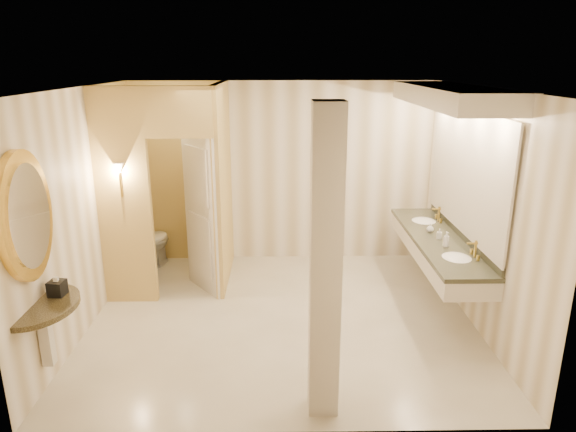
% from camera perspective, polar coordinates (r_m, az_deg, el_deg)
% --- Properties ---
extents(floor, '(4.50, 4.50, 0.00)m').
position_cam_1_polar(floor, '(6.33, -0.66, -11.17)').
color(floor, beige).
rests_on(floor, ground).
extents(ceiling, '(4.50, 4.50, 0.00)m').
position_cam_1_polar(ceiling, '(5.58, -0.76, 14.04)').
color(ceiling, silver).
rests_on(ceiling, wall_back).
extents(wall_back, '(4.50, 0.02, 2.70)m').
position_cam_1_polar(wall_back, '(7.75, -0.79, 4.82)').
color(wall_back, white).
rests_on(wall_back, floor).
extents(wall_front, '(4.50, 0.02, 2.70)m').
position_cam_1_polar(wall_front, '(3.94, -0.54, -7.63)').
color(wall_front, white).
rests_on(wall_front, floor).
extents(wall_left, '(0.02, 4.00, 2.70)m').
position_cam_1_polar(wall_left, '(6.22, -21.90, 0.49)').
color(wall_left, white).
rests_on(wall_left, floor).
extents(wall_right, '(0.02, 4.00, 2.70)m').
position_cam_1_polar(wall_right, '(6.24, 20.43, 0.69)').
color(wall_right, white).
rests_on(wall_right, floor).
extents(toilet_closet, '(1.50, 1.55, 2.70)m').
position_cam_1_polar(toilet_closet, '(6.82, -10.32, 3.15)').
color(toilet_closet, '#D9C171').
rests_on(toilet_closet, floor).
extents(wall_sconce, '(0.14, 0.14, 0.42)m').
position_cam_1_polar(wall_sconce, '(6.42, -18.24, 4.87)').
color(wall_sconce, gold).
rests_on(wall_sconce, toilet_closet).
extents(vanity, '(0.75, 2.70, 2.09)m').
position_cam_1_polar(vanity, '(6.45, 17.19, 4.08)').
color(vanity, beige).
rests_on(vanity, floor).
extents(console_shelf, '(0.89, 0.89, 1.90)m').
position_cam_1_polar(console_shelf, '(5.05, -26.65, -4.00)').
color(console_shelf, black).
rests_on(console_shelf, floor).
extents(pillar, '(0.25, 0.25, 2.70)m').
position_cam_1_polar(pillar, '(4.24, 4.18, -5.78)').
color(pillar, beige).
rests_on(pillar, floor).
extents(tissue_box, '(0.16, 0.16, 0.14)m').
position_cam_1_polar(tissue_box, '(5.29, -24.27, -7.30)').
color(tissue_box, black).
rests_on(tissue_box, console_shelf).
extents(toilet, '(0.65, 0.87, 0.79)m').
position_cam_1_polar(toilet, '(7.85, -15.15, -2.90)').
color(toilet, white).
rests_on(toilet, floor).
extents(soap_bottle_a, '(0.08, 0.08, 0.13)m').
position_cam_1_polar(soap_bottle_a, '(6.56, 16.46, -1.91)').
color(soap_bottle_a, beige).
rests_on(soap_bottle_a, vanity).
extents(soap_bottle_b, '(0.11, 0.11, 0.11)m').
position_cam_1_polar(soap_bottle_b, '(6.79, 15.53, -1.27)').
color(soap_bottle_b, silver).
rests_on(soap_bottle_b, vanity).
extents(soap_bottle_c, '(0.09, 0.09, 0.19)m').
position_cam_1_polar(soap_bottle_c, '(6.29, 17.18, -2.51)').
color(soap_bottle_c, '#C6B28C').
rests_on(soap_bottle_c, vanity).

